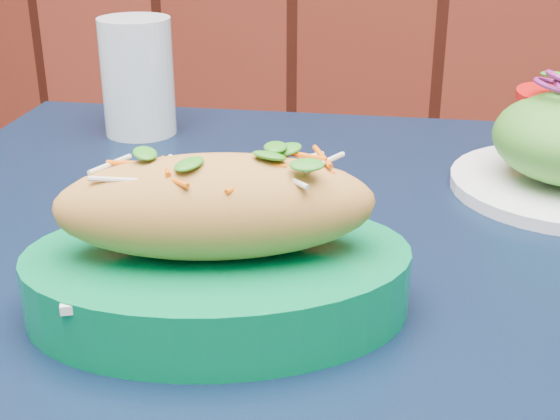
# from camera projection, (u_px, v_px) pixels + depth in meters

# --- Properties ---
(cafe_table) EXTENTS (0.89, 0.89, 0.75)m
(cafe_table) POSITION_uv_depth(u_px,v_px,m) (298.00, 345.00, 0.67)
(cafe_table) COLOR black
(cafe_table) RESTS_ON ground
(banh_mi_basket) EXTENTS (0.31, 0.25, 0.12)m
(banh_mi_basket) POSITION_uv_depth(u_px,v_px,m) (217.00, 251.00, 0.53)
(banh_mi_basket) COLOR #00743E
(banh_mi_basket) RESTS_ON cafe_table
(water_glass) EXTENTS (0.08, 0.08, 0.13)m
(water_glass) POSITION_uv_depth(u_px,v_px,m) (138.00, 77.00, 0.90)
(water_glass) COLOR silver
(water_glass) RESTS_ON cafe_table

